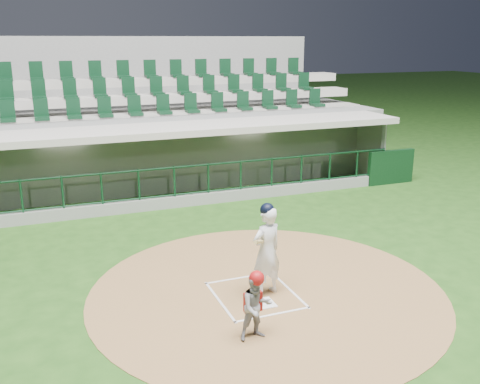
{
  "coord_description": "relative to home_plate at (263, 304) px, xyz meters",
  "views": [
    {
      "loc": [
        -3.81,
        -9.22,
        4.95
      ],
      "look_at": [
        0.81,
        2.6,
        1.3
      ],
      "focal_mm": 40.0,
      "sensor_mm": 36.0,
      "label": 1
    }
  ],
  "objects": [
    {
      "name": "ground",
      "position": [
        0.0,
        0.7,
        -0.02
      ],
      "size": [
        120.0,
        120.0,
        0.0
      ],
      "primitive_type": "plane",
      "color": "#1D4413",
      "rests_on": "ground"
    },
    {
      "name": "dirt_circle",
      "position": [
        0.3,
        0.5,
        -0.02
      ],
      "size": [
        7.2,
        7.2,
        0.01
      ],
      "primitive_type": "cylinder",
      "color": "brown",
      "rests_on": "ground"
    },
    {
      "name": "home_plate",
      "position": [
        0.0,
        0.0,
        0.0
      ],
      "size": [
        0.43,
        0.43,
        0.02
      ],
      "primitive_type": "cube",
      "color": "white",
      "rests_on": "dirt_circle"
    },
    {
      "name": "batter_box_chalk",
      "position": [
        0.0,
        0.4,
        -0.0
      ],
      "size": [
        1.55,
        1.8,
        0.01
      ],
      "color": "silver",
      "rests_on": "ground"
    },
    {
      "name": "dugout_structure",
      "position": [
        0.11,
        8.53,
        0.94
      ],
      "size": [
        16.4,
        3.7,
        3.0
      ],
      "color": "gray",
      "rests_on": "ground"
    },
    {
      "name": "seating_deck",
      "position": [
        0.0,
        11.61,
        1.4
      ],
      "size": [
        17.0,
        6.72,
        5.15
      ],
      "color": "gray",
      "rests_on": "ground"
    },
    {
      "name": "batter",
      "position": [
        0.23,
        0.39,
        0.94
      ],
      "size": [
        0.92,
        0.94,
        1.9
      ],
      "color": "white",
      "rests_on": "dirt_circle"
    },
    {
      "name": "catcher",
      "position": [
        -0.6,
        -1.06,
        0.6
      ],
      "size": [
        0.58,
        0.46,
        1.24
      ],
      "color": "gray",
      "rests_on": "dirt_circle"
    }
  ]
}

